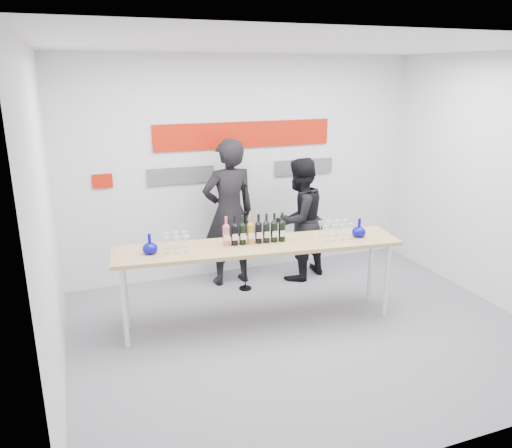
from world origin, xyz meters
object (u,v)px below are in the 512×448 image
(presenter_left, at_px, (229,213))
(tasting_table, at_px, (259,250))
(presenter_right, at_px, (299,219))
(mic_stand, at_px, (245,258))

(presenter_left, bearing_deg, tasting_table, 84.27)
(tasting_table, height_order, presenter_left, presenter_left)
(tasting_table, height_order, presenter_right, presenter_right)
(presenter_left, height_order, presenter_right, presenter_left)
(tasting_table, xyz_separation_m, presenter_right, (0.98, 1.04, -0.04))
(presenter_left, xyz_separation_m, presenter_right, (0.95, -0.17, -0.14))
(tasting_table, distance_m, presenter_right, 1.43)
(tasting_table, relative_size, presenter_right, 1.91)
(presenter_left, distance_m, mic_stand, 0.64)
(presenter_left, bearing_deg, mic_stand, 107.20)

